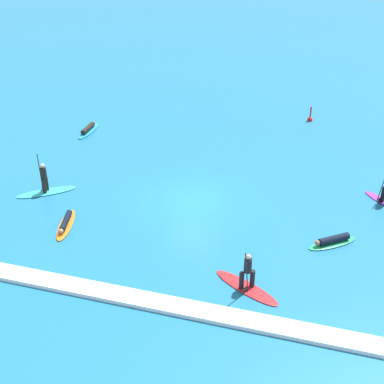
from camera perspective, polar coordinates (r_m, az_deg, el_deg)
name	(u,v)px	position (r m, az deg, el deg)	size (l,w,h in m)	color
ground_plane	(192,200)	(28.16, 0.00, -0.88)	(120.00, 120.00, 0.00)	#1E6B93
surfer_on_orange_board	(66,223)	(26.74, -13.16, -3.24)	(1.28, 2.80, 0.39)	orange
surfer_on_green_board	(333,241)	(25.58, 14.57, -5.02)	(2.35, 2.04, 0.43)	#23B266
surfer_on_teal_board	(45,186)	(29.69, -15.16, 0.58)	(2.95, 2.49, 2.15)	#33C6CC
surfer_on_blue_board	(88,129)	(36.76, -10.85, 6.49)	(0.73, 2.77, 0.41)	#1E8CD1
surfer_on_red_board	(247,281)	(22.25, 5.79, -9.26)	(3.14, 2.12, 2.08)	red
marker_buoy	(310,119)	(38.67, 12.31, 7.56)	(0.36, 0.36, 1.12)	red
wave_crest	(135,298)	(21.92, -6.02, -11.07)	(19.03, 0.90, 0.18)	white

